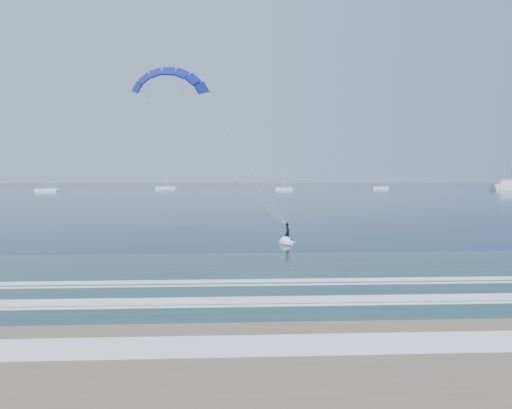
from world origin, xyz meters
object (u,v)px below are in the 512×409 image
(motor_yacht, at_px, (508,185))
(sailboat_1, at_px, (166,188))
(sailboat_0, at_px, (46,190))
(sailboat_4, at_px, (504,189))
(kitesurfer_rig, at_px, (229,150))
(sailboat_3, at_px, (380,188))
(sailboat_2, at_px, (284,188))

(motor_yacht, bearing_deg, sailboat_1, 176.77)
(sailboat_0, distance_m, sailboat_1, 59.46)
(sailboat_4, bearing_deg, kitesurfer_rig, -127.09)
(kitesurfer_rig, xyz_separation_m, sailboat_3, (75.75, 191.84, -7.49))
(kitesurfer_rig, relative_size, sailboat_3, 1.44)
(sailboat_1, bearing_deg, kitesurfer_rig, -80.07)
(sailboat_3, bearing_deg, sailboat_1, 177.60)
(sailboat_1, height_order, sailboat_2, sailboat_1)
(sailboat_4, bearing_deg, sailboat_2, 173.78)
(kitesurfer_rig, height_order, sailboat_2, kitesurfer_rig)
(sailboat_3, bearing_deg, sailboat_0, -166.87)
(sailboat_2, bearing_deg, kitesurfer_rig, -97.81)
(sailboat_1, relative_size, sailboat_2, 1.20)
(sailboat_2, bearing_deg, sailboat_3, 17.70)
(kitesurfer_rig, height_order, sailboat_3, kitesurfer_rig)
(sailboat_0, relative_size, sailboat_3, 1.10)
(sailboat_0, relative_size, sailboat_4, 1.04)
(sailboat_2, distance_m, sailboat_3, 54.28)
(sailboat_1, relative_size, sailboat_3, 1.22)
(motor_yacht, relative_size, sailboat_1, 1.24)
(sailboat_3, bearing_deg, sailboat_2, -162.30)
(sailboat_0, xyz_separation_m, sailboat_1, (43.56, 40.48, 0.01))
(motor_yacht, relative_size, sailboat_2, 1.49)
(sailboat_1, distance_m, sailboat_2, 62.13)
(kitesurfer_rig, distance_m, sailboat_2, 177.13)
(sailboat_0, distance_m, sailboat_2, 103.80)
(sailboat_2, xyz_separation_m, sailboat_4, (100.27, -10.92, 0.00))
(kitesurfer_rig, height_order, sailboat_4, kitesurfer_rig)
(motor_yacht, distance_m, sailboat_3, 64.52)
(sailboat_1, bearing_deg, sailboat_3, -2.40)
(sailboat_0, bearing_deg, kitesurfer_rig, -63.45)
(sailboat_2, bearing_deg, sailboat_4, -6.22)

